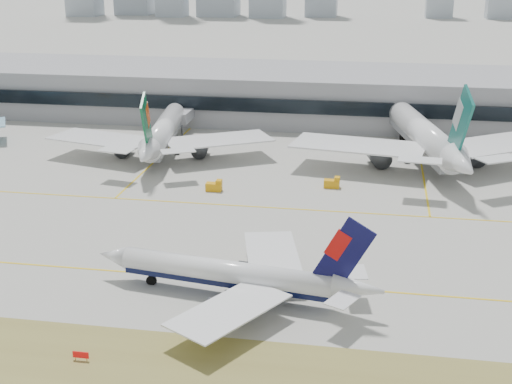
% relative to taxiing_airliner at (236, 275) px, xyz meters
% --- Properties ---
extents(ground, '(3000.00, 3000.00, 0.00)m').
position_rel_taxiing_airliner_xyz_m(ground, '(-1.90, 10.79, -3.79)').
color(ground, '#A6A59B').
rests_on(ground, ground).
extents(taxiing_airliner, '(46.75, 40.28, 15.74)m').
position_rel_taxiing_airliner_xyz_m(taxiing_airliner, '(0.00, 0.00, 0.00)').
color(taxiing_airliner, white).
rests_on(taxiing_airliner, ground).
extents(widebody_eva, '(58.80, 58.00, 21.14)m').
position_rel_taxiing_airliner_xyz_m(widebody_eva, '(-34.77, 75.86, 1.82)').
color(widebody_eva, white).
rests_on(widebody_eva, ground).
extents(widebody_cathay, '(68.61, 68.26, 25.06)m').
position_rel_taxiing_airliner_xyz_m(widebody_cathay, '(32.45, 79.47, 2.87)').
color(widebody_cathay, white).
rests_on(widebody_cathay, ground).
extents(terminal, '(280.00, 43.10, 15.00)m').
position_rel_taxiing_airliner_xyz_m(terminal, '(-1.90, 125.63, 3.71)').
color(terminal, gray).
rests_on(terminal, ground).
extents(hold_sign_left, '(2.20, 0.15, 1.35)m').
position_rel_taxiing_airliner_xyz_m(hold_sign_left, '(-16.71, -21.21, -2.92)').
color(hold_sign_left, red).
rests_on(hold_sign_left, ground).
extents(gse_b, '(3.55, 2.00, 2.60)m').
position_rel_taxiing_airliner_xyz_m(gse_b, '(-14.83, 49.51, -2.75)').
color(gse_b, orange).
rests_on(gse_b, ground).
extents(gse_c, '(3.55, 2.00, 2.60)m').
position_rel_taxiing_airliner_xyz_m(gse_c, '(11.04, 56.23, -2.75)').
color(gse_c, orange).
rests_on(gse_c, ground).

